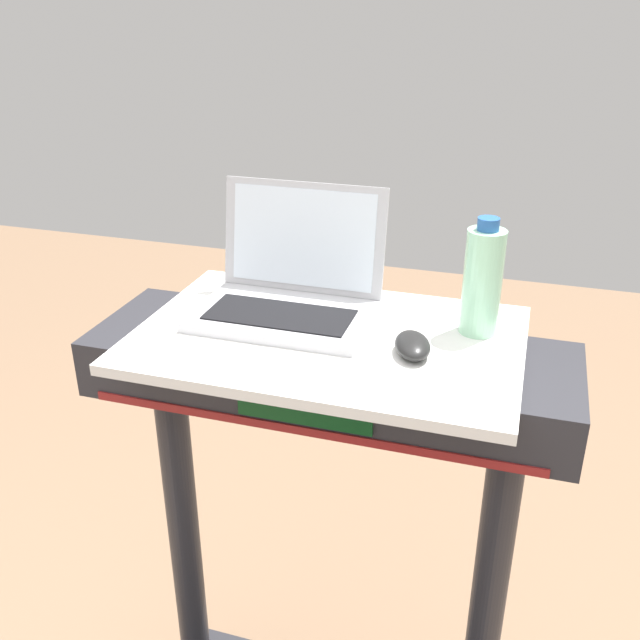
# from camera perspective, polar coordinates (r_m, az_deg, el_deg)

# --- Properties ---
(desk_board) EXTENTS (0.69, 0.46, 0.02)m
(desk_board) POSITION_cam_1_polar(r_m,az_deg,el_deg) (1.29, 0.65, -1.51)
(desk_board) COLOR white
(desk_board) RESTS_ON treadmill_base
(laptop) EXTENTS (0.33, 0.26, 0.23)m
(laptop) POSITION_cam_1_polar(r_m,az_deg,el_deg) (1.36, -2.45, 2.49)
(laptop) COLOR #B7B7BC
(laptop) RESTS_ON desk_board
(computer_mouse) EXTENTS (0.09, 0.11, 0.03)m
(computer_mouse) POSITION_cam_1_polar(r_m,az_deg,el_deg) (1.22, 7.45, -2.03)
(computer_mouse) COLOR black
(computer_mouse) RESTS_ON desk_board
(water_bottle) EXTENTS (0.07, 0.07, 0.22)m
(water_bottle) POSITION_cam_1_polar(r_m,az_deg,el_deg) (1.29, 12.94, 3.11)
(water_bottle) COLOR #9EDBB2
(water_bottle) RESTS_ON desk_board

